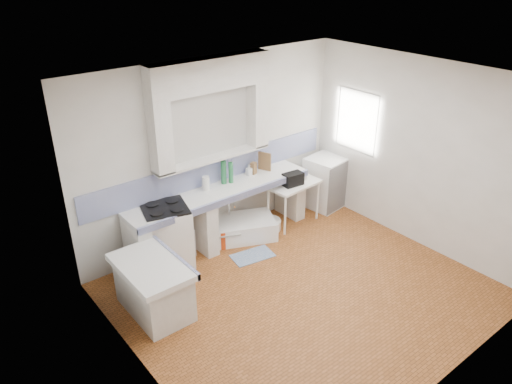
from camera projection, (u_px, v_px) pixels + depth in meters
floor at (303, 292)px, 6.54m from camera, size 4.50×4.50×0.00m
ceiling at (314, 83)px, 5.30m from camera, size 4.50×4.50×0.00m
wall_back at (214, 151)px, 7.32m from camera, size 4.50×0.00×4.50m
wall_front at (460, 276)px, 4.53m from camera, size 4.50×0.00×4.50m
wall_left at (137, 266)px, 4.66m from camera, size 0.00×4.50×4.50m
wall_right at (419, 155)px, 7.18m from camera, size 0.00×4.50×4.50m
alcove_mass at (210, 74)px, 6.65m from camera, size 1.90×0.25×0.45m
window_frame at (364, 119)px, 8.03m from camera, size 0.35×0.86×1.06m
lace_valance at (360, 98)px, 7.78m from camera, size 0.01×0.84×0.24m
counter_slab at (221, 192)px, 7.29m from camera, size 3.00×0.60×0.08m
counter_lip at (232, 199)px, 7.10m from camera, size 3.00×0.04×0.10m
counter_pier_left at (138, 250)px, 6.71m from camera, size 0.20×0.55×0.82m
counter_pier_mid at (203, 226)px, 7.30m from camera, size 0.20×0.55×0.82m
counter_pier_right at (290, 193)px, 8.28m from camera, size 0.20×0.55×0.82m
peninsula_top at (151, 267)px, 5.93m from camera, size 0.70×1.10×0.08m
peninsula_base at (154, 290)px, 6.08m from camera, size 0.60×1.00×0.62m
peninsula_lip at (175, 257)px, 6.11m from camera, size 0.04×1.10×0.10m
backsplash at (215, 169)px, 7.44m from camera, size 4.27×0.03×0.40m
stove at (167, 237)px, 6.96m from camera, size 0.76×0.75×0.89m
sink at (238, 229)px, 7.73m from camera, size 1.30×1.03×0.27m
side_table at (293, 203)px, 8.06m from camera, size 0.90×0.54×0.04m
fridge at (325, 182)px, 8.55m from camera, size 0.66×0.66×0.90m
bucket_red at (221, 236)px, 7.53m from camera, size 0.38×0.38×0.29m
bucket_orange at (246, 231)px, 7.67m from camera, size 0.39×0.39×0.29m
bucket_blue at (250, 223)px, 7.91m from camera, size 0.36×0.36×0.27m
basin_white at (268, 225)px, 7.98m from camera, size 0.52×0.52×0.16m
water_bottle_a at (217, 229)px, 7.71m from camera, size 0.10×0.10×0.30m
water_bottle_b at (232, 224)px, 7.86m from camera, size 0.08×0.08×0.29m
black_bag at (293, 179)px, 7.79m from camera, size 0.34×0.22×0.20m
green_bottle_a at (224, 172)px, 7.39m from camera, size 0.09×0.09×0.37m
green_bottle_b at (231, 173)px, 7.43m from camera, size 0.09×0.09×0.33m
knife_block at (253, 168)px, 7.75m from camera, size 0.11×0.10×0.19m
cutting_board at (265, 161)px, 7.85m from camera, size 0.11×0.21×0.30m
paper_towel at (206, 183)px, 7.22m from camera, size 0.11×0.11×0.22m
soap_bottle at (249, 170)px, 7.70m from camera, size 0.08×0.08×0.18m
rug at (252, 256)px, 7.31m from camera, size 0.67×0.45×0.01m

